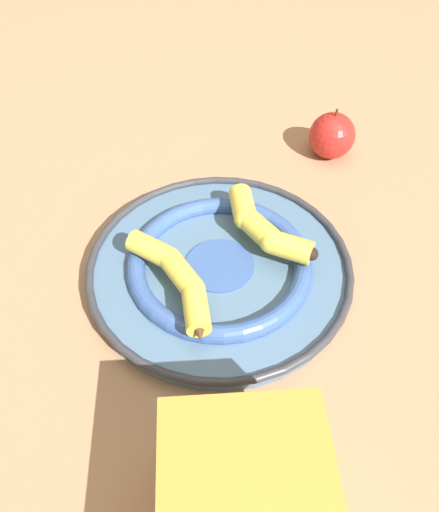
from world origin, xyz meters
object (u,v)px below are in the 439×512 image
(banana_a, at_px, (261,226))
(apple, at_px, (332,136))
(decorative_bowl, at_px, (220,267))
(banana_b, at_px, (177,278))

(banana_a, bearing_deg, apple, 113.05)
(decorative_bowl, bearing_deg, banana_b, 39.14)
(banana_b, bearing_deg, banana_a, -83.98)
(decorative_bowl, relative_size, banana_b, 2.08)
(banana_b, xyz_separation_m, apple, (-0.26, -0.32, -0.01))
(decorative_bowl, distance_m, apple, 0.34)
(decorative_bowl, xyz_separation_m, banana_a, (-0.06, -0.04, 0.04))
(banana_b, distance_m, apple, 0.41)
(decorative_bowl, relative_size, apple, 4.02)
(decorative_bowl, height_order, banana_b, banana_b)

